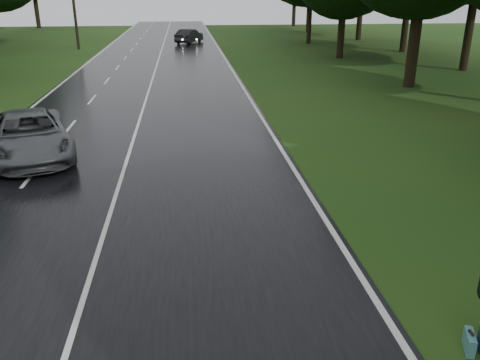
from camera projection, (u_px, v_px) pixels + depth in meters
name	position (u px, v px, depth m)	size (l,w,h in m)	color
ground	(79.00, 316.00, 9.46)	(160.00, 160.00, 0.00)	#244313
road	(146.00, 99.00, 27.98)	(12.00, 140.00, 0.04)	black
lane_center	(146.00, 98.00, 27.98)	(0.12, 140.00, 0.01)	silver
grey_car	(29.00, 135.00, 18.01)	(2.69, 5.83, 1.62)	#4D5052
far_car	(189.00, 36.00, 55.89)	(1.63, 4.68, 1.54)	black
suitcase	(469.00, 342.00, 8.51)	(0.14, 0.47, 0.33)	teal
utility_pole_far	(79.00, 49.00, 50.92)	(1.80, 0.28, 10.47)	black
tree_right_d	(409.00, 87.00, 31.51)	(9.82, 9.82, 15.35)	black
tree_right_e	(339.00, 58.00, 44.41)	(8.32, 8.32, 13.00)	black
tree_right_f	(308.00, 43.00, 56.20)	(9.26, 9.26, 14.46)	black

